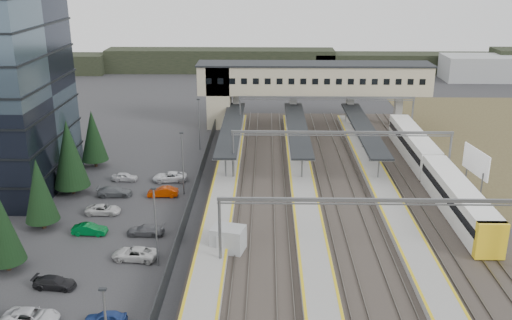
{
  "coord_description": "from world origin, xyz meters",
  "views": [
    {
      "loc": [
        2.29,
        -56.13,
        27.51
      ],
      "look_at": [
        1.03,
        11.67,
        4.0
      ],
      "focal_mm": 40.0,
      "sensor_mm": 36.0,
      "label": 1
    }
  ],
  "objects_px": {
    "relay_cabin_far": "(230,242)",
    "train": "(433,169)",
    "footbridge": "(298,82)",
    "relay_cabin_near": "(228,240)",
    "billboard": "(476,163)"
  },
  "relations": [
    {
      "from": "relay_cabin_far",
      "to": "train",
      "type": "height_order",
      "value": "train"
    },
    {
      "from": "train",
      "to": "billboard",
      "type": "bearing_deg",
      "value": -24.78
    },
    {
      "from": "relay_cabin_near",
      "to": "train",
      "type": "bearing_deg",
      "value": 36.35
    },
    {
      "from": "footbridge",
      "to": "relay_cabin_far",
      "type": "bearing_deg",
      "value": -100.8
    },
    {
      "from": "train",
      "to": "relay_cabin_near",
      "type": "bearing_deg",
      "value": -143.65
    },
    {
      "from": "relay_cabin_far",
      "to": "footbridge",
      "type": "relative_size",
      "value": 0.06
    },
    {
      "from": "relay_cabin_far",
      "to": "footbridge",
      "type": "bearing_deg",
      "value": 79.2
    },
    {
      "from": "relay_cabin_near",
      "to": "relay_cabin_far",
      "type": "relative_size",
      "value": 1.49
    },
    {
      "from": "relay_cabin_near",
      "to": "footbridge",
      "type": "distance_m",
      "value": 48.34
    },
    {
      "from": "billboard",
      "to": "relay_cabin_far",
      "type": "bearing_deg",
      "value": -150.73
    },
    {
      "from": "relay_cabin_far",
      "to": "train",
      "type": "bearing_deg",
      "value": 36.72
    },
    {
      "from": "relay_cabin_near",
      "to": "footbridge",
      "type": "relative_size",
      "value": 0.09
    },
    {
      "from": "relay_cabin_far",
      "to": "train",
      "type": "distance_m",
      "value": 31.57
    },
    {
      "from": "relay_cabin_near",
      "to": "train",
      "type": "xyz_separation_m",
      "value": [
        25.44,
        18.73,
        0.8
      ]
    },
    {
      "from": "relay_cabin_near",
      "to": "relay_cabin_far",
      "type": "distance_m",
      "value": 0.31
    }
  ]
}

